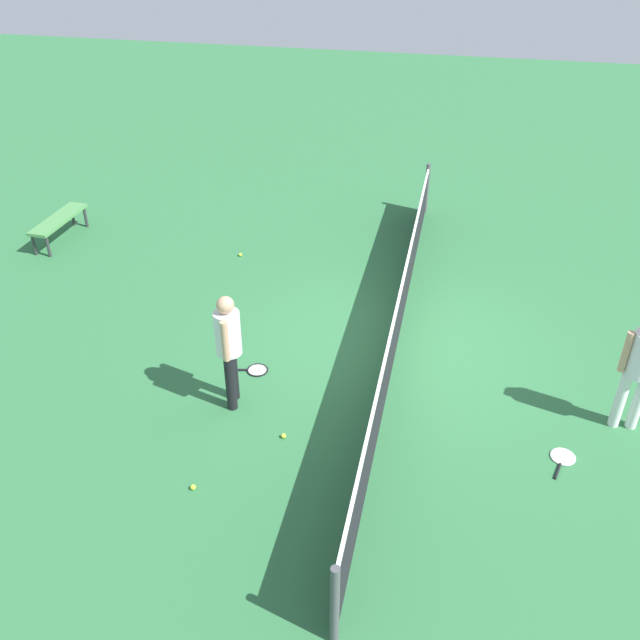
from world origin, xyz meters
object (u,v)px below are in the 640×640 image
tennis_racket_near_player (256,370)px  tennis_racket_far_player (562,458)px  tennis_ball_near_player (193,487)px  player_near_side (229,343)px  tennis_ball_by_net (284,436)px  tennis_ball_midcourt (240,255)px  courtside_bench (59,221)px

tennis_racket_near_player → tennis_racket_far_player: (0.92, 4.26, 0.00)m
tennis_racket_near_player → tennis_ball_near_player: bearing=-1.5°
player_near_side → tennis_racket_far_player: player_near_side is taller
tennis_ball_by_net → tennis_ball_midcourt: same height
tennis_ball_near_player → player_near_side: bearing=-179.1°
tennis_ball_near_player → courtside_bench: courtside_bench is taller
tennis_ball_midcourt → courtside_bench: size_ratio=0.04×
courtside_bench → player_near_side: bearing=50.6°
tennis_ball_by_net → tennis_racket_far_player: bearing=96.0°
player_near_side → tennis_racket_near_player: 1.25m
tennis_ball_midcourt → courtside_bench: 3.67m
tennis_ball_by_net → tennis_ball_near_player: bearing=-37.5°
tennis_racket_near_player → tennis_ball_near_player: (2.37, -0.06, 0.02)m
tennis_racket_near_player → tennis_ball_near_player: tennis_ball_near_player is taller
tennis_ball_by_net → player_near_side: bearing=-122.4°
tennis_ball_near_player → tennis_ball_midcourt: 5.85m
tennis_ball_near_player → courtside_bench: bearing=-139.0°
courtside_bench → tennis_ball_near_player: bearing=41.0°
tennis_ball_by_net → tennis_racket_near_player: bearing=-149.3°
tennis_racket_near_player → tennis_ball_by_net: bearing=30.7°
tennis_ball_by_net → tennis_ball_midcourt: (-4.64, -2.07, 0.00)m
tennis_racket_far_player → tennis_ball_midcourt: (-4.28, -5.57, 0.02)m
player_near_side → tennis_ball_midcourt: player_near_side is taller
player_near_side → courtside_bench: 6.33m
player_near_side → tennis_racket_far_player: (0.17, 4.35, -1.00)m
tennis_racket_far_player → tennis_ball_near_player: tennis_ball_near_player is taller
tennis_ball_by_net → courtside_bench: size_ratio=0.04×
tennis_ball_near_player → tennis_ball_by_net: same height
courtside_bench → tennis_racket_far_player: bearing=65.6°
tennis_ball_by_net → courtside_bench: bearing=-128.5°
courtside_bench → tennis_ball_by_net: bearing=51.5°
tennis_racket_near_player → tennis_racket_far_player: size_ratio=1.00×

